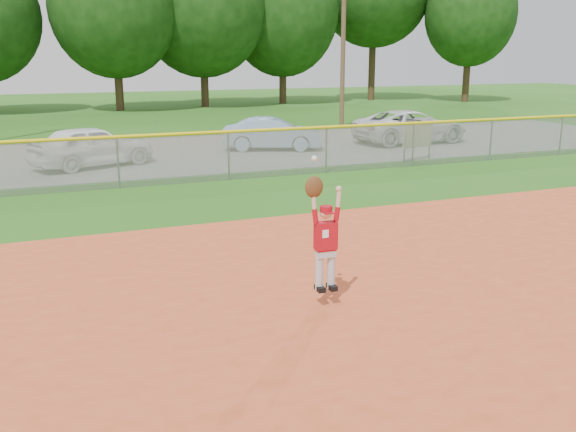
% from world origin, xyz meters
% --- Properties ---
extents(ground, '(120.00, 120.00, 0.00)m').
position_xyz_m(ground, '(0.00, 0.00, 0.00)').
color(ground, '#245914').
rests_on(ground, ground).
extents(clay_infield, '(24.00, 16.00, 0.04)m').
position_xyz_m(clay_infield, '(0.00, -3.00, 0.02)').
color(clay_infield, '#C14622').
rests_on(clay_infield, ground).
extents(parking_strip, '(44.00, 10.00, 0.03)m').
position_xyz_m(parking_strip, '(0.00, 16.00, 0.01)').
color(parking_strip, slate).
rests_on(parking_strip, ground).
extents(car_white_a, '(4.50, 3.07, 1.42)m').
position_xyz_m(car_white_a, '(-3.66, 13.96, 0.74)').
color(car_white_a, white).
rests_on(car_white_a, parking_strip).
extents(car_blue, '(4.16, 2.74, 1.30)m').
position_xyz_m(car_blue, '(3.51, 15.38, 0.68)').
color(car_blue, '#7E9EBC').
rests_on(car_blue, parking_strip).
extents(car_white_b, '(5.19, 2.59, 1.41)m').
position_xyz_m(car_white_b, '(9.86, 15.11, 0.74)').
color(car_white_b, silver).
rests_on(car_white_b, parking_strip).
extents(sponsor_sign, '(1.50, 0.48, 1.38)m').
position_xyz_m(sponsor_sign, '(7.39, 10.83, 0.91)').
color(sponsor_sign, gray).
rests_on(sponsor_sign, ground).
extents(outfield_fence, '(40.06, 0.10, 1.55)m').
position_xyz_m(outfield_fence, '(0.00, 10.00, 0.88)').
color(outfield_fence, gray).
rests_on(outfield_fence, ground).
extents(power_lines, '(19.40, 0.24, 9.00)m').
position_xyz_m(power_lines, '(1.00, 22.00, 4.68)').
color(power_lines, '#4C3823').
rests_on(power_lines, ground).
extents(ballplayer, '(0.59, 0.26, 2.09)m').
position_xyz_m(ballplayer, '(-1.72, -0.45, 1.17)').
color(ballplayer, silver).
rests_on(ballplayer, ground).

